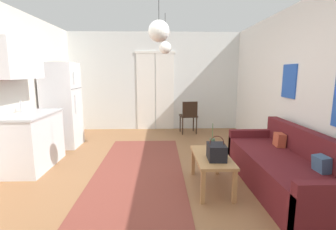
{
  "coord_description": "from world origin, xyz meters",
  "views": [
    {
      "loc": [
        0.15,
        -3.25,
        1.54
      ],
      "look_at": [
        0.3,
        1.41,
        0.74
      ],
      "focal_mm": 25.97,
      "sensor_mm": 36.0,
      "label": 1
    }
  ],
  "objects": [
    {
      "name": "ground_plane",
      "position": [
        0.0,
        0.0,
        -0.05
      ],
      "size": [
        5.16,
        7.41,
        0.1
      ],
      "primitive_type": "cube",
      "color": "#8E603D"
    },
    {
      "name": "wall_back",
      "position": [
        0.0,
        3.45,
        1.3
      ],
      "size": [
        4.76,
        0.13,
        2.62
      ],
      "color": "silver",
      "rests_on": "ground_plane"
    },
    {
      "name": "wall_right",
      "position": [
        2.33,
        -0.01,
        1.31
      ],
      "size": [
        0.12,
        7.01,
        2.62
      ],
      "color": "white",
      "rests_on": "ground_plane"
    },
    {
      "name": "area_rug",
      "position": [
        -0.19,
        0.4,
        0.01
      ],
      "size": [
        1.37,
        3.48,
        0.01
      ],
      "primitive_type": "cube",
      "color": "brown",
      "rests_on": "ground_plane"
    },
    {
      "name": "couch",
      "position": [
        1.83,
        -0.24,
        0.27
      ],
      "size": [
        0.83,
        2.15,
        0.8
      ],
      "color": "#5B191E",
      "rests_on": "ground_plane"
    },
    {
      "name": "coffee_table",
      "position": [
        0.84,
        -0.15,
        0.38
      ],
      "size": [
        0.46,
        0.94,
        0.45
      ],
      "color": "#B27F4C",
      "rests_on": "ground_plane"
    },
    {
      "name": "bamboo_vase",
      "position": [
        0.89,
        0.06,
        0.54
      ],
      "size": [
        0.08,
        0.08,
        0.4
      ],
      "color": "#47704C",
      "rests_on": "coffee_table"
    },
    {
      "name": "handbag",
      "position": [
        0.86,
        -0.3,
        0.55
      ],
      "size": [
        0.23,
        0.3,
        0.31
      ],
      "color": "black",
      "rests_on": "coffee_table"
    },
    {
      "name": "refrigerator",
      "position": [
        -1.91,
        1.85,
        0.88
      ],
      "size": [
        0.67,
        0.66,
        1.76
      ],
      "color": "white",
      "rests_on": "ground_plane"
    },
    {
      "name": "kitchen_counter",
      "position": [
        -1.96,
        0.66,
        0.78
      ],
      "size": [
        0.59,
        1.14,
        2.05
      ],
      "color": "silver",
      "rests_on": "ground_plane"
    },
    {
      "name": "accent_chair",
      "position": [
        0.88,
        2.84,
        0.49
      ],
      "size": [
        0.46,
        0.44,
        0.84
      ],
      "rotation": [
        0.0,
        0.0,
        3.24
      ],
      "color": "black",
      "rests_on": "ground_plane"
    },
    {
      "name": "pendant_lamp_near",
      "position": [
        0.14,
        -0.0,
        2.07
      ],
      "size": [
        0.27,
        0.27,
        0.68
      ],
      "color": "black"
    },
    {
      "name": "pendant_lamp_far",
      "position": [
        0.25,
        1.41,
        2.01
      ],
      "size": [
        0.23,
        0.23,
        0.72
      ],
      "color": "black"
    }
  ]
}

